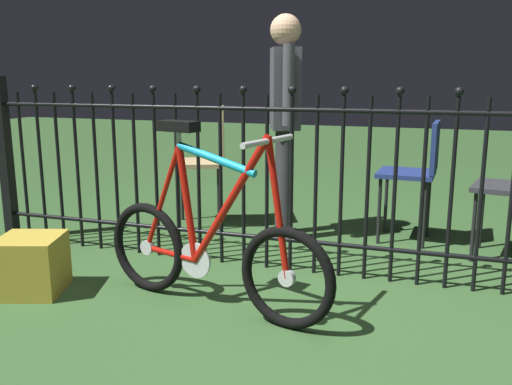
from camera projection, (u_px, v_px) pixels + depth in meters
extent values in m
plane|color=#315529|center=(276.00, 318.00, 2.57)|extent=(20.00, 20.00, 0.00)
cylinder|color=black|center=(7.00, 167.00, 3.72)|extent=(0.02, 0.02, 1.01)
cylinder|color=black|center=(24.00, 168.00, 3.68)|extent=(0.02, 0.02, 1.01)
cylinder|color=black|center=(41.00, 169.00, 3.63)|extent=(0.02, 0.02, 1.01)
sphere|color=black|center=(35.00, 88.00, 3.52)|extent=(0.05, 0.05, 0.05)
cylinder|color=black|center=(59.00, 170.00, 3.59)|extent=(0.02, 0.02, 1.01)
cylinder|color=black|center=(78.00, 171.00, 3.54)|extent=(0.02, 0.02, 1.01)
sphere|color=black|center=(72.00, 88.00, 3.43)|extent=(0.05, 0.05, 0.05)
cylinder|color=black|center=(97.00, 173.00, 3.50)|extent=(0.02, 0.02, 1.01)
cylinder|color=black|center=(116.00, 174.00, 3.45)|extent=(0.02, 0.02, 1.01)
sphere|color=black|center=(111.00, 89.00, 3.34)|extent=(0.05, 0.05, 0.05)
cylinder|color=black|center=(136.00, 175.00, 3.41)|extent=(0.02, 0.02, 1.01)
cylinder|color=black|center=(156.00, 177.00, 3.36)|extent=(0.02, 0.02, 1.01)
sphere|color=black|center=(153.00, 89.00, 3.25)|extent=(0.05, 0.05, 0.05)
cylinder|color=black|center=(177.00, 178.00, 3.32)|extent=(0.02, 0.02, 1.01)
cylinder|color=black|center=(199.00, 179.00, 3.28)|extent=(0.02, 0.02, 1.01)
sphere|color=black|center=(197.00, 89.00, 3.16)|extent=(0.05, 0.05, 0.05)
cylinder|color=black|center=(221.00, 181.00, 3.23)|extent=(0.02, 0.02, 1.01)
cylinder|color=black|center=(244.00, 182.00, 3.19)|extent=(0.02, 0.02, 1.01)
sphere|color=black|center=(243.00, 90.00, 3.08)|extent=(0.05, 0.05, 0.05)
cylinder|color=black|center=(267.00, 184.00, 3.14)|extent=(0.02, 0.02, 1.01)
cylinder|color=black|center=(291.00, 185.00, 3.10)|extent=(0.02, 0.02, 1.01)
sphere|color=black|center=(292.00, 90.00, 2.99)|extent=(0.05, 0.05, 0.05)
cylinder|color=black|center=(316.00, 187.00, 3.05)|extent=(0.02, 0.02, 1.01)
cylinder|color=black|center=(341.00, 188.00, 3.01)|extent=(0.02, 0.02, 1.01)
sphere|color=black|center=(344.00, 91.00, 2.90)|extent=(0.05, 0.05, 0.05)
cylinder|color=black|center=(367.00, 190.00, 2.96)|extent=(0.02, 0.02, 1.01)
cylinder|color=black|center=(395.00, 192.00, 2.92)|extent=(0.02, 0.02, 1.01)
sphere|color=black|center=(400.00, 91.00, 2.81)|extent=(0.05, 0.05, 0.05)
cylinder|color=black|center=(422.00, 194.00, 2.87)|extent=(0.02, 0.02, 1.01)
cylinder|color=black|center=(451.00, 196.00, 2.83)|extent=(0.02, 0.02, 1.01)
sphere|color=black|center=(459.00, 92.00, 2.72)|extent=(0.05, 0.05, 0.05)
cylinder|color=black|center=(481.00, 198.00, 2.79)|extent=(0.02, 0.02, 1.01)
cylinder|color=black|center=(512.00, 200.00, 2.74)|extent=(0.02, 0.02, 1.01)
cylinder|color=black|center=(309.00, 242.00, 3.13)|extent=(4.21, 0.03, 0.03)
cylinder|color=black|center=(312.00, 110.00, 2.97)|extent=(4.21, 0.03, 0.03)
cube|color=black|center=(6.00, 159.00, 3.71)|extent=(0.07, 0.07, 1.11)
torus|color=black|center=(148.00, 247.00, 2.85)|extent=(0.47, 0.16, 0.47)
cylinder|color=silver|center=(148.00, 247.00, 2.85)|extent=(0.08, 0.05, 0.08)
torus|color=black|center=(287.00, 278.00, 2.42)|extent=(0.47, 0.16, 0.47)
cylinder|color=silver|center=(287.00, 278.00, 2.42)|extent=(0.08, 0.05, 0.08)
cylinder|color=red|center=(229.00, 202.00, 2.52)|extent=(0.44, 0.14, 0.65)
cylinder|color=#19A5D8|center=(215.00, 159.00, 2.52)|extent=(0.43, 0.14, 0.14)
cylinder|color=red|center=(187.00, 203.00, 2.65)|extent=(0.12, 0.06, 0.57)
cylinder|color=red|center=(171.00, 253.00, 2.77)|extent=(0.31, 0.10, 0.04)
cylinder|color=red|center=(163.00, 198.00, 2.73)|extent=(0.25, 0.08, 0.56)
cylinder|color=red|center=(278.00, 208.00, 2.38)|extent=(0.13, 0.06, 0.62)
cylinder|color=silver|center=(268.00, 139.00, 2.35)|extent=(0.03, 0.03, 0.02)
cylinder|color=silver|center=(268.00, 141.00, 2.35)|extent=(0.12, 0.40, 0.03)
cylinder|color=silver|center=(179.00, 138.00, 2.61)|extent=(0.03, 0.03, 0.07)
cube|color=black|center=(178.00, 126.00, 2.60)|extent=(0.22, 0.13, 0.05)
cylinder|color=silver|center=(195.00, 260.00, 2.69)|extent=(0.18, 0.05, 0.18)
cylinder|color=black|center=(179.00, 199.00, 3.99)|extent=(0.02, 0.02, 0.46)
cylinder|color=black|center=(182.00, 191.00, 4.27)|extent=(0.02, 0.02, 0.46)
cylinder|color=black|center=(219.00, 199.00, 4.00)|extent=(0.02, 0.02, 0.46)
cylinder|color=black|center=(219.00, 191.00, 4.28)|extent=(0.02, 0.02, 0.46)
cube|color=tan|center=(199.00, 163.00, 4.08)|extent=(0.47, 0.47, 0.03)
cube|color=tan|center=(222.00, 133.00, 4.05)|extent=(0.15, 0.33, 0.39)
cylinder|color=black|center=(474.00, 227.00, 3.31)|extent=(0.02, 0.02, 0.43)
cylinder|color=black|center=(482.00, 216.00, 3.57)|extent=(0.02, 0.02, 0.43)
cube|color=#2D2D33|center=(508.00, 188.00, 3.31)|extent=(0.45, 0.45, 0.03)
cylinder|color=black|center=(379.00, 211.00, 3.66)|extent=(0.02, 0.02, 0.45)
cylinder|color=black|center=(386.00, 202.00, 3.92)|extent=(0.02, 0.02, 0.45)
cylinder|color=black|center=(424.00, 215.00, 3.55)|extent=(0.02, 0.02, 0.45)
cylinder|color=black|center=(428.00, 205.00, 3.82)|extent=(0.02, 0.02, 0.45)
cube|color=navy|center=(406.00, 174.00, 3.69)|extent=(0.38, 0.38, 0.03)
cube|color=navy|center=(435.00, 147.00, 3.59)|extent=(0.05, 0.35, 0.33)
cylinder|color=#2D2D33|center=(285.00, 186.00, 3.72)|extent=(0.11, 0.11, 0.76)
cylinder|color=#2D2D33|center=(283.00, 181.00, 3.88)|extent=(0.11, 0.11, 0.76)
cube|color=#3F3F47|center=(285.00, 89.00, 3.66)|extent=(0.28, 0.35, 0.54)
cylinder|color=#3F3F47|center=(289.00, 85.00, 3.46)|extent=(0.08, 0.08, 0.51)
cylinder|color=#3F3F47|center=(282.00, 84.00, 3.85)|extent=(0.08, 0.08, 0.51)
sphere|color=tan|center=(286.00, 30.00, 3.59)|extent=(0.20, 0.20, 0.20)
cube|color=#B29933|center=(31.00, 265.00, 2.84)|extent=(0.39, 0.39, 0.30)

